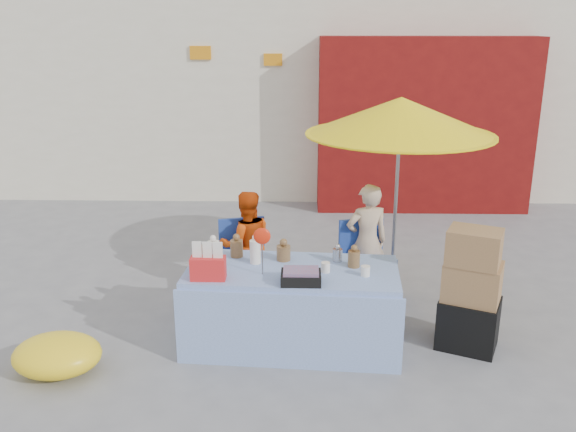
{
  "coord_description": "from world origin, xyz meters",
  "views": [
    {
      "loc": [
        0.36,
        -5.02,
        2.79
      ],
      "look_at": [
        0.22,
        0.6,
        1.0
      ],
      "focal_mm": 38.0,
      "sensor_mm": 36.0,
      "label": 1
    }
  ],
  "objects_px": {
    "chair_right": "(366,279)",
    "vendor_beige": "(367,242)",
    "chair_left": "(246,278)",
    "umbrella": "(401,117)",
    "market_table": "(291,305)",
    "box_stack": "(471,294)",
    "vendor_orange": "(247,245)"
  },
  "relations": [
    {
      "from": "chair_right",
      "to": "vendor_beige",
      "type": "distance_m",
      "value": 0.39
    },
    {
      "from": "chair_left",
      "to": "umbrella",
      "type": "relative_size",
      "value": 0.41
    },
    {
      "from": "market_table",
      "to": "box_stack",
      "type": "distance_m",
      "value": 1.58
    },
    {
      "from": "vendor_beige",
      "to": "umbrella",
      "type": "relative_size",
      "value": 0.59
    },
    {
      "from": "box_stack",
      "to": "vendor_beige",
      "type": "bearing_deg",
      "value": 128.51
    },
    {
      "from": "box_stack",
      "to": "chair_right",
      "type": "bearing_deg",
      "value": 132.64
    },
    {
      "from": "vendor_beige",
      "to": "umbrella",
      "type": "distance_m",
      "value": 1.32
    },
    {
      "from": "vendor_beige",
      "to": "box_stack",
      "type": "height_order",
      "value": "vendor_beige"
    },
    {
      "from": "vendor_beige",
      "to": "vendor_orange",
      "type": "bearing_deg",
      "value": -14.71
    },
    {
      "from": "vendor_orange",
      "to": "vendor_beige",
      "type": "distance_m",
      "value": 1.25
    },
    {
      "from": "chair_right",
      "to": "vendor_beige",
      "type": "height_order",
      "value": "vendor_beige"
    },
    {
      "from": "market_table",
      "to": "box_stack",
      "type": "xyz_separation_m",
      "value": [
        1.58,
        -0.02,
        0.14
      ]
    },
    {
      "from": "vendor_orange",
      "to": "box_stack",
      "type": "distance_m",
      "value": 2.3
    },
    {
      "from": "chair_right",
      "to": "umbrella",
      "type": "distance_m",
      "value": 1.69
    },
    {
      "from": "vendor_beige",
      "to": "box_stack",
      "type": "xyz_separation_m",
      "value": [
        0.81,
        -1.02,
        -0.11
      ]
    },
    {
      "from": "umbrella",
      "to": "box_stack",
      "type": "xyz_separation_m",
      "value": [
        0.51,
        -1.17,
        -1.38
      ]
    },
    {
      "from": "chair_right",
      "to": "vendor_beige",
      "type": "relative_size",
      "value": 0.69
    },
    {
      "from": "market_table",
      "to": "chair_left",
      "type": "xyz_separation_m",
      "value": [
        -0.49,
        0.87,
        -0.12
      ]
    },
    {
      "from": "chair_left",
      "to": "box_stack",
      "type": "distance_m",
      "value": 2.27
    },
    {
      "from": "chair_left",
      "to": "chair_right",
      "type": "distance_m",
      "value": 1.25
    },
    {
      "from": "vendor_orange",
      "to": "vendor_beige",
      "type": "xyz_separation_m",
      "value": [
        1.25,
        0.0,
        0.04
      ]
    },
    {
      "from": "chair_right",
      "to": "umbrella",
      "type": "height_order",
      "value": "umbrella"
    },
    {
      "from": "chair_left",
      "to": "vendor_beige",
      "type": "bearing_deg",
      "value": -8.58
    },
    {
      "from": "chair_left",
      "to": "umbrella",
      "type": "bearing_deg",
      "value": -4.33
    },
    {
      "from": "vendor_orange",
      "to": "chair_right",
      "type": "bearing_deg",
      "value": 159.12
    },
    {
      "from": "chair_right",
      "to": "vendor_beige",
      "type": "xyz_separation_m",
      "value": [
        0.0,
        0.13,
        0.36
      ]
    },
    {
      "from": "market_table",
      "to": "umbrella",
      "type": "height_order",
      "value": "umbrella"
    },
    {
      "from": "chair_right",
      "to": "vendor_orange",
      "type": "bearing_deg",
      "value": 159.12
    },
    {
      "from": "vendor_orange",
      "to": "box_stack",
      "type": "xyz_separation_m",
      "value": [
        2.06,
        -1.02,
        -0.06
      ]
    },
    {
      "from": "chair_left",
      "to": "vendor_orange",
      "type": "distance_m",
      "value": 0.35
    },
    {
      "from": "chair_right",
      "to": "umbrella",
      "type": "xyz_separation_m",
      "value": [
        0.3,
        0.28,
        1.64
      ]
    },
    {
      "from": "vendor_beige",
      "to": "umbrella",
      "type": "bearing_deg",
      "value": -168.14
    }
  ]
}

